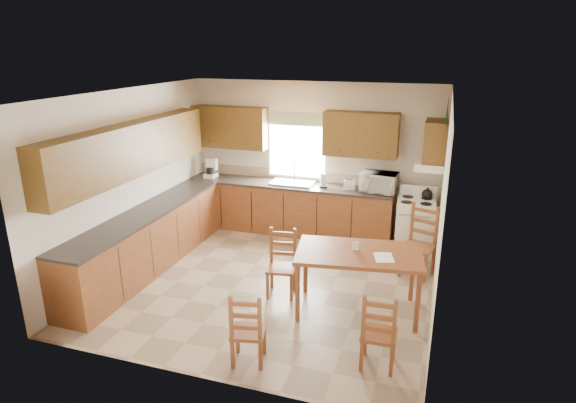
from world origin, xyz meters
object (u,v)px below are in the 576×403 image
(dining_table, at_px, (357,282))
(chair_far_right, at_px, (419,243))
(chair_near_right, at_px, (379,329))
(chair_far_left, at_px, (281,264))
(stove, at_px, (414,227))
(chair_near_left, at_px, (248,327))
(microwave, at_px, (379,182))

(dining_table, distance_m, chair_far_right, 1.45)
(chair_near_right, xyz_separation_m, chair_far_left, (-1.48, 1.14, 0.02))
(dining_table, height_order, chair_far_right, chair_far_right)
(stove, bearing_deg, chair_near_right, -96.03)
(dining_table, distance_m, chair_near_left, 1.68)
(chair_near_left, height_order, chair_far_left, chair_far_left)
(microwave, distance_m, dining_table, 2.47)
(dining_table, height_order, chair_far_left, chair_far_left)
(dining_table, xyz_separation_m, chair_near_left, (-0.93, -1.41, 0.01))
(stove, distance_m, chair_far_left, 2.59)
(chair_near_left, bearing_deg, chair_far_left, -97.53)
(chair_near_right, bearing_deg, dining_table, -69.78)
(chair_near_left, bearing_deg, chair_far_right, -133.49)
(stove, bearing_deg, dining_table, -108.30)
(dining_table, relative_size, chair_far_left, 1.70)
(stove, xyz_separation_m, dining_table, (-0.56, -2.12, -0.03))
(chair_near_left, distance_m, chair_near_right, 1.39)
(dining_table, bearing_deg, chair_far_left, 165.82)
(stove, xyz_separation_m, chair_far_left, (-1.63, -2.01, 0.01))
(stove, height_order, chair_near_left, stove)
(microwave, xyz_separation_m, chair_far_left, (-0.97, -2.27, -0.63))
(microwave, distance_m, chair_near_left, 3.93)
(chair_far_left, relative_size, chair_far_right, 0.87)
(dining_table, bearing_deg, chair_far_right, 53.66)
(microwave, relative_size, chair_far_right, 0.52)
(chair_far_right, bearing_deg, chair_near_left, -103.34)
(chair_near_right, bearing_deg, chair_far_right, -97.94)
(chair_far_right, bearing_deg, chair_near_right, -78.82)
(microwave, height_order, dining_table, microwave)
(dining_table, xyz_separation_m, chair_far_left, (-1.06, 0.10, 0.04))
(microwave, distance_m, chair_near_right, 3.51)
(chair_near_right, bearing_deg, microwave, -83.26)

